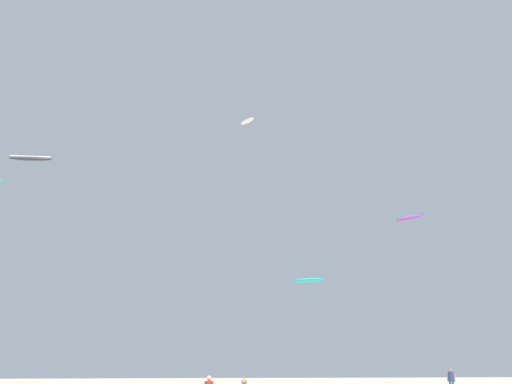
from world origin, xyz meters
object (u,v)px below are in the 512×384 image
object	(u,v)px
kite_aloft_1	(247,121)
kite_aloft_5	(30,158)
kite_aloft_2	(308,280)
kite_aloft_0	(410,217)
person_left	(451,379)

from	to	relation	value
kite_aloft_1	kite_aloft_5	bearing A→B (deg)	-176.86
kite_aloft_5	kite_aloft_1	bearing A→B (deg)	3.14
kite_aloft_1	kite_aloft_2	distance (m)	17.53
kite_aloft_0	kite_aloft_1	world-z (taller)	kite_aloft_1
kite_aloft_0	kite_aloft_5	size ratio (longest dim) A/B	0.76
person_left	kite_aloft_2	xyz separation A→B (m)	(-6.04, 18.06, 8.98)
person_left	kite_aloft_5	bearing A→B (deg)	98.18
kite_aloft_2	kite_aloft_5	bearing A→B (deg)	-171.97
person_left	kite_aloft_1	xyz separation A→B (m)	(-12.55, 15.34, 25.03)
kite_aloft_0	kite_aloft_5	world-z (taller)	kite_aloft_5
person_left	kite_aloft_5	xyz separation A→B (m)	(-33.47, 14.19, 19.75)
kite_aloft_0	kite_aloft_2	distance (m)	11.87
kite_aloft_2	kite_aloft_0	bearing A→B (deg)	-27.15
kite_aloft_0	kite_aloft_5	xyz separation A→B (m)	(-36.75, 0.91, 5.18)
kite_aloft_2	kite_aloft_5	size ratio (longest dim) A/B	0.84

